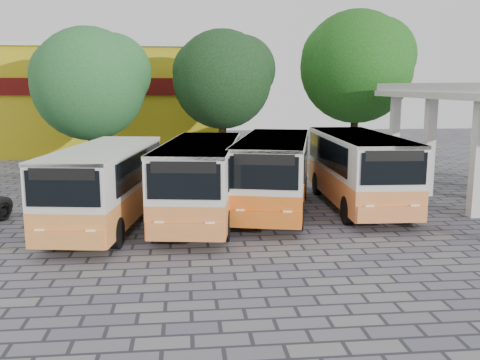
{
  "coord_description": "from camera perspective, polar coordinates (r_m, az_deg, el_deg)",
  "views": [
    {
      "loc": [
        -3.83,
        -18.3,
        5.3
      ],
      "look_at": [
        -1.63,
        2.96,
        1.5
      ],
      "focal_mm": 40.0,
      "sensor_mm": 36.0,
      "label": 1
    }
  ],
  "objects": [
    {
      "name": "bus_far_right",
      "position": [
        23.8,
        12.52,
        1.49
      ],
      "size": [
        3.06,
        8.95,
        3.19
      ],
      "rotation": [
        0.0,
        0.0,
        -0.04
      ],
      "color": "orange",
      "rests_on": "ground"
    },
    {
      "name": "shophouse_block",
      "position": [
        44.87,
        -15.28,
        8.28
      ],
      "size": [
        20.4,
        10.4,
        8.3
      ],
      "color": "#B8A412",
      "rests_on": "ground"
    },
    {
      "name": "bus_far_left",
      "position": [
        20.63,
        -14.17,
        -0.12
      ],
      "size": [
        3.79,
        8.73,
        3.03
      ],
      "rotation": [
        0.0,
        0.0,
        -0.15
      ],
      "color": "orange",
      "rests_on": "ground"
    },
    {
      "name": "bus_centre_right",
      "position": [
        22.47,
        3.66,
        1.16
      ],
      "size": [
        4.69,
        9.21,
        3.15
      ],
      "rotation": [
        0.0,
        0.0,
        -0.24
      ],
      "color": "orange",
      "rests_on": "ground"
    },
    {
      "name": "tree_right",
      "position": [
        36.55,
        12.46,
        12.08
      ],
      "size": [
        7.71,
        7.34,
        10.15
      ],
      "color": "#2F2114",
      "rests_on": "ground"
    },
    {
      "name": "bus_centre_left",
      "position": [
        20.97,
        -4.2,
        0.46
      ],
      "size": [
        3.91,
        8.98,
        3.12
      ],
      "rotation": [
        0.0,
        0.0,
        -0.15
      ],
      "color": "orange",
      "rests_on": "ground"
    },
    {
      "name": "tree_left",
      "position": [
        34.02,
        -15.69,
        10.23
      ],
      "size": [
        7.16,
        6.82,
        8.79
      ],
      "color": "#3A2A14",
      "rests_on": "ground"
    },
    {
      "name": "ground",
      "position": [
        19.43,
        5.71,
        -5.8
      ],
      "size": [
        90.0,
        90.0,
        0.0
      ],
      "primitive_type": "plane",
      "color": "#545262",
      "rests_on": "ground"
    },
    {
      "name": "tree_middle",
      "position": [
        34.32,
        -1.77,
        11.02
      ],
      "size": [
        6.55,
        6.24,
        8.78
      ],
      "color": "#422A17",
      "rests_on": "ground"
    }
  ]
}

